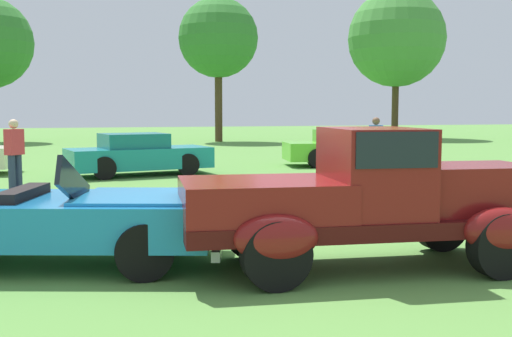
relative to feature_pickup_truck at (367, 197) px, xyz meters
name	(u,v)px	position (x,y,z in m)	size (l,w,h in m)	color
ground_plane	(309,266)	(-0.63, 0.28, -0.87)	(120.00, 120.00, 0.00)	#568C3D
feature_pickup_truck	(367,197)	(0.00, 0.00, 0.00)	(4.55, 2.11, 1.70)	#400B0B
neighbor_convertible	(64,218)	(-3.53, 1.20, -0.29)	(4.41, 2.77, 1.40)	#1E7AB7
show_car_teal	(138,155)	(-1.72, 11.55, -0.27)	(4.32, 2.50, 1.22)	teal
show_car_lime	(349,148)	(5.48, 12.80, -0.27)	(4.62, 2.30, 1.22)	#60C62D
spectator_near_truck	(15,152)	(-4.82, 8.70, 0.05)	(0.45, 0.46, 1.69)	#283351
spectator_far_side	(376,144)	(4.88, 9.58, 0.05)	(0.46, 0.39, 1.69)	#283351
treeline_mid_left	(218,38)	(4.52, 29.38, 5.18)	(4.66, 4.66, 8.41)	#47331E
treeline_center	(397,38)	(16.54, 30.30, 5.62)	(6.30, 6.30, 9.65)	#47331E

